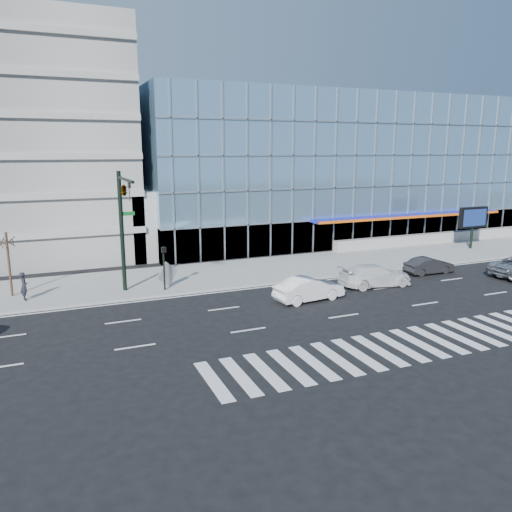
{
  "coord_description": "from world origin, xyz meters",
  "views": [
    {
      "loc": [
        -15.45,
        -27.53,
        9.52
      ],
      "look_at": [
        -2.6,
        3.0,
        2.41
      ],
      "focal_mm": 35.0,
      "sensor_mm": 36.0,
      "label": 1
    }
  ],
  "objects_px": {
    "white_sedan": "(309,289)",
    "street_tree_near": "(7,241)",
    "traffic_signal": "(123,204)",
    "dark_sedan": "(429,266)",
    "white_suv": "(375,275)",
    "ped_signal_post": "(164,261)",
    "tilted_panel": "(168,274)",
    "marquee_sign": "(473,218)",
    "pedestrian": "(24,286)"
  },
  "relations": [
    {
      "from": "street_tree_near",
      "to": "white_suv",
      "type": "xyz_separation_m",
      "value": [
        23.61,
        -6.77,
        -3.01
      ]
    },
    {
      "from": "traffic_signal",
      "to": "tilted_panel",
      "type": "height_order",
      "value": "traffic_signal"
    },
    {
      "from": "ped_signal_post",
      "to": "dark_sedan",
      "type": "xyz_separation_m",
      "value": [
        20.11,
        -2.9,
        -1.49
      ]
    },
    {
      "from": "white_sedan",
      "to": "pedestrian",
      "type": "distance_m",
      "value": 18.07
    },
    {
      "from": "ped_signal_post",
      "to": "white_suv",
      "type": "height_order",
      "value": "ped_signal_post"
    },
    {
      "from": "white_sedan",
      "to": "pedestrian",
      "type": "bearing_deg",
      "value": 61.71
    },
    {
      "from": "marquee_sign",
      "to": "ped_signal_post",
      "type": "bearing_deg",
      "value": -174.29
    },
    {
      "from": "white_suv",
      "to": "traffic_signal",
      "type": "bearing_deg",
      "value": 81.06
    },
    {
      "from": "marquee_sign",
      "to": "white_suv",
      "type": "relative_size",
      "value": 0.75
    },
    {
      "from": "traffic_signal",
      "to": "white_suv",
      "type": "bearing_deg",
      "value": -13.02
    },
    {
      "from": "white_suv",
      "to": "tilted_panel",
      "type": "bearing_deg",
      "value": 74.49
    },
    {
      "from": "marquee_sign",
      "to": "pedestrian",
      "type": "distance_m",
      "value": 39.29
    },
    {
      "from": "ped_signal_post",
      "to": "street_tree_near",
      "type": "bearing_deg",
      "value": 164.94
    },
    {
      "from": "tilted_panel",
      "to": "street_tree_near",
      "type": "bearing_deg",
      "value": 141.5
    },
    {
      "from": "marquee_sign",
      "to": "tilted_panel",
      "type": "distance_m",
      "value": 30.3
    },
    {
      "from": "white_sedan",
      "to": "dark_sedan",
      "type": "bearing_deg",
      "value": -84.76
    },
    {
      "from": "dark_sedan",
      "to": "street_tree_near",
      "type": "bearing_deg",
      "value": 80.53
    },
    {
      "from": "white_sedan",
      "to": "white_suv",
      "type": "bearing_deg",
      "value": -85.12
    },
    {
      "from": "white_sedan",
      "to": "dark_sedan",
      "type": "xyz_separation_m",
      "value": [
        12.0,
        2.54,
        -0.11
      ]
    },
    {
      "from": "ped_signal_post",
      "to": "pedestrian",
      "type": "xyz_separation_m",
      "value": [
        -8.7,
        1.2,
        -1.08
      ]
    },
    {
      "from": "tilted_panel",
      "to": "traffic_signal",
      "type": "bearing_deg",
      "value": 172.5
    },
    {
      "from": "street_tree_near",
      "to": "pedestrian",
      "type": "height_order",
      "value": "street_tree_near"
    },
    {
      "from": "traffic_signal",
      "to": "white_suv",
      "type": "relative_size",
      "value": 1.51
    },
    {
      "from": "marquee_sign",
      "to": "street_tree_near",
      "type": "xyz_separation_m",
      "value": [
        -40.0,
        -0.49,
        0.71
      ]
    },
    {
      "from": "white_sedan",
      "to": "tilted_panel",
      "type": "bearing_deg",
      "value": 44.98
    },
    {
      "from": "traffic_signal",
      "to": "street_tree_near",
      "type": "relative_size",
      "value": 1.89
    },
    {
      "from": "traffic_signal",
      "to": "ped_signal_post",
      "type": "bearing_deg",
      "value": 8.52
    },
    {
      "from": "white_suv",
      "to": "tilted_panel",
      "type": "xyz_separation_m",
      "value": [
        -13.75,
        4.89,
        0.29
      ]
    },
    {
      "from": "dark_sedan",
      "to": "white_sedan",
      "type": "bearing_deg",
      "value": 102.92
    },
    {
      "from": "tilted_panel",
      "to": "ped_signal_post",
      "type": "bearing_deg",
      "value": -145.68
    },
    {
      "from": "street_tree_near",
      "to": "white_sedan",
      "type": "relative_size",
      "value": 0.91
    },
    {
      "from": "street_tree_near",
      "to": "dark_sedan",
      "type": "distance_m",
      "value": 30.27
    },
    {
      "from": "traffic_signal",
      "to": "ped_signal_post",
      "type": "height_order",
      "value": "traffic_signal"
    },
    {
      "from": "pedestrian",
      "to": "marquee_sign",
      "type": "bearing_deg",
      "value": -100.01
    },
    {
      "from": "pedestrian",
      "to": "tilted_panel",
      "type": "xyz_separation_m",
      "value": [
        9.06,
        -0.53,
        0.01
      ]
    },
    {
      "from": "traffic_signal",
      "to": "dark_sedan",
      "type": "relative_size",
      "value": 2.02
    },
    {
      "from": "ped_signal_post",
      "to": "street_tree_near",
      "type": "xyz_separation_m",
      "value": [
        -9.5,
        2.56,
        1.64
      ]
    },
    {
      "from": "dark_sedan",
      "to": "tilted_panel",
      "type": "height_order",
      "value": "tilted_panel"
    },
    {
      "from": "marquee_sign",
      "to": "tilted_panel",
      "type": "relative_size",
      "value": 3.08
    },
    {
      "from": "traffic_signal",
      "to": "marquee_sign",
      "type": "bearing_deg",
      "value": 5.92
    },
    {
      "from": "ped_signal_post",
      "to": "marquee_sign",
      "type": "xyz_separation_m",
      "value": [
        30.5,
        3.05,
        0.93
      ]
    },
    {
      "from": "white_sedan",
      "to": "tilted_panel",
      "type": "relative_size",
      "value": 3.58
    },
    {
      "from": "street_tree_near",
      "to": "white_sedan",
      "type": "bearing_deg",
      "value": -24.44
    },
    {
      "from": "marquee_sign",
      "to": "white_suv",
      "type": "bearing_deg",
      "value": -156.11
    },
    {
      "from": "white_sedan",
      "to": "street_tree_near",
      "type": "bearing_deg",
      "value": 58.86
    },
    {
      "from": "street_tree_near",
      "to": "white_suv",
      "type": "bearing_deg",
      "value": -16.0
    },
    {
      "from": "white_suv",
      "to": "white_sedan",
      "type": "bearing_deg",
      "value": 105.66
    },
    {
      "from": "white_suv",
      "to": "pedestrian",
      "type": "height_order",
      "value": "pedestrian"
    },
    {
      "from": "traffic_signal",
      "to": "dark_sedan",
      "type": "height_order",
      "value": "traffic_signal"
    },
    {
      "from": "white_suv",
      "to": "tilted_panel",
      "type": "distance_m",
      "value": 14.59
    }
  ]
}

